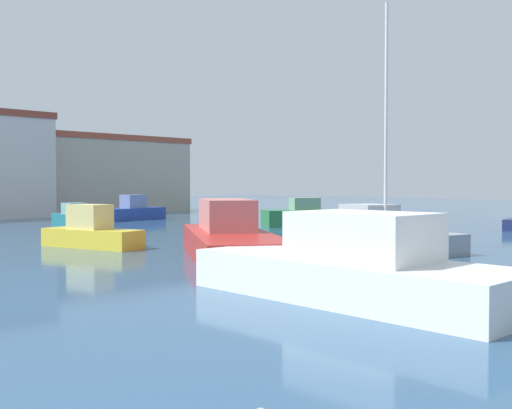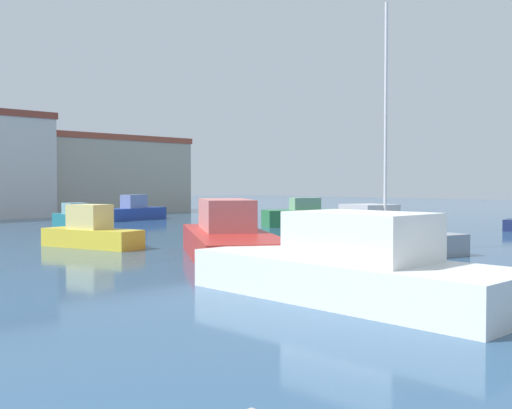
{
  "view_description": "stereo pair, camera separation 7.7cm",
  "coord_description": "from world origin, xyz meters",
  "px_view_note": "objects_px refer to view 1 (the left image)",
  "views": [
    {
      "loc": [
        -0.35,
        -3.83,
        2.56
      ],
      "look_at": [
        19.58,
        17.01,
        1.59
      ],
      "focal_mm": 42.72,
      "sensor_mm": 36.0,
      "label": 1
    },
    {
      "loc": [
        -0.3,
        -3.88,
        2.56
      ],
      "look_at": [
        19.58,
        17.01,
        1.59
      ],
      "focal_mm": 42.72,
      "sensor_mm": 36.0,
      "label": 2
    }
  ],
  "objects_px": {
    "sailboat_grey_far_right": "(381,233)",
    "motorboat_red_inner_mooring": "(230,239)",
    "motorboat_white_outer_mooring": "(352,268)",
    "motorboat_blue_distant_north": "(133,211)",
    "motorboat_teal_mid_harbor": "(76,218)",
    "motorboat_yellow_near_pier": "(92,232)",
    "motorboat_green_distant_east": "(315,216)"
  },
  "relations": [
    {
      "from": "sailboat_grey_far_right",
      "to": "motorboat_red_inner_mooring",
      "type": "height_order",
      "value": "sailboat_grey_far_right"
    },
    {
      "from": "motorboat_white_outer_mooring",
      "to": "motorboat_yellow_near_pier",
      "type": "distance_m",
      "value": 14.19
    },
    {
      "from": "motorboat_red_inner_mooring",
      "to": "motorboat_green_distant_east",
      "type": "distance_m",
      "value": 17.11
    },
    {
      "from": "motorboat_white_outer_mooring",
      "to": "motorboat_yellow_near_pier",
      "type": "relative_size",
      "value": 1.65
    },
    {
      "from": "sailboat_grey_far_right",
      "to": "motorboat_red_inner_mooring",
      "type": "distance_m",
      "value": 6.84
    },
    {
      "from": "motorboat_teal_mid_harbor",
      "to": "motorboat_yellow_near_pier",
      "type": "distance_m",
      "value": 12.28
    },
    {
      "from": "motorboat_blue_distant_north",
      "to": "motorboat_green_distant_east",
      "type": "height_order",
      "value": "motorboat_blue_distant_north"
    },
    {
      "from": "motorboat_blue_distant_north",
      "to": "motorboat_green_distant_east",
      "type": "bearing_deg",
      "value": -70.62
    },
    {
      "from": "sailboat_grey_far_right",
      "to": "motorboat_green_distant_east",
      "type": "relative_size",
      "value": 1.44
    },
    {
      "from": "motorboat_blue_distant_north",
      "to": "motorboat_teal_mid_harbor",
      "type": "distance_m",
      "value": 7.57
    },
    {
      "from": "motorboat_blue_distant_north",
      "to": "sailboat_grey_far_right",
      "type": "bearing_deg",
      "value": -98.25
    },
    {
      "from": "sailboat_grey_far_right",
      "to": "motorboat_teal_mid_harbor",
      "type": "xyz_separation_m",
      "value": [
        -3.05,
        19.5,
        -0.11
      ]
    },
    {
      "from": "motorboat_green_distant_east",
      "to": "motorboat_teal_mid_harbor",
      "type": "bearing_deg",
      "value": 140.4
    },
    {
      "from": "motorboat_red_inner_mooring",
      "to": "motorboat_green_distant_east",
      "type": "relative_size",
      "value": 1.31
    },
    {
      "from": "motorboat_teal_mid_harbor",
      "to": "motorboat_yellow_near_pier",
      "type": "bearing_deg",
      "value": -114.44
    },
    {
      "from": "motorboat_red_inner_mooring",
      "to": "motorboat_white_outer_mooring",
      "type": "bearing_deg",
      "value": -111.22
    },
    {
      "from": "motorboat_yellow_near_pier",
      "to": "motorboat_white_outer_mooring",
      "type": "bearing_deg",
      "value": -95.61
    },
    {
      "from": "sailboat_grey_far_right",
      "to": "motorboat_white_outer_mooring",
      "type": "height_order",
      "value": "sailboat_grey_far_right"
    },
    {
      "from": "motorboat_blue_distant_north",
      "to": "motorboat_yellow_near_pier",
      "type": "bearing_deg",
      "value": -127.29
    },
    {
      "from": "motorboat_green_distant_east",
      "to": "motorboat_yellow_near_pier",
      "type": "xyz_separation_m",
      "value": [
        -16.14,
        -2.03,
        0.03
      ]
    },
    {
      "from": "motorboat_blue_distant_north",
      "to": "motorboat_teal_mid_harbor",
      "type": "height_order",
      "value": "motorboat_blue_distant_north"
    },
    {
      "from": "motorboat_red_inner_mooring",
      "to": "motorboat_blue_distant_north",
      "type": "bearing_deg",
      "value": 65.33
    },
    {
      "from": "motorboat_yellow_near_pier",
      "to": "motorboat_blue_distant_north",
      "type": "bearing_deg",
      "value": 52.71
    },
    {
      "from": "motorboat_teal_mid_harbor",
      "to": "motorboat_green_distant_east",
      "type": "bearing_deg",
      "value": -39.6
    },
    {
      "from": "sailboat_grey_far_right",
      "to": "motorboat_red_inner_mooring",
      "type": "relative_size",
      "value": 1.1
    },
    {
      "from": "motorboat_white_outer_mooring",
      "to": "motorboat_green_distant_east",
      "type": "relative_size",
      "value": 1.15
    },
    {
      "from": "motorboat_white_outer_mooring",
      "to": "motorboat_green_distant_east",
      "type": "xyz_separation_m",
      "value": [
        17.53,
        16.15,
        -0.12
      ]
    },
    {
      "from": "motorboat_white_outer_mooring",
      "to": "motorboat_blue_distant_north",
      "type": "bearing_deg",
      "value": 66.18
    },
    {
      "from": "sailboat_grey_far_right",
      "to": "motorboat_red_inner_mooring",
      "type": "bearing_deg",
      "value": 166.89
    },
    {
      "from": "motorboat_green_distant_east",
      "to": "motorboat_yellow_near_pier",
      "type": "bearing_deg",
      "value": -172.85
    },
    {
      "from": "motorboat_teal_mid_harbor",
      "to": "motorboat_red_inner_mooring",
      "type": "height_order",
      "value": "motorboat_red_inner_mooring"
    },
    {
      "from": "motorboat_green_distant_east",
      "to": "motorboat_yellow_near_pier",
      "type": "distance_m",
      "value": 16.27
    }
  ]
}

